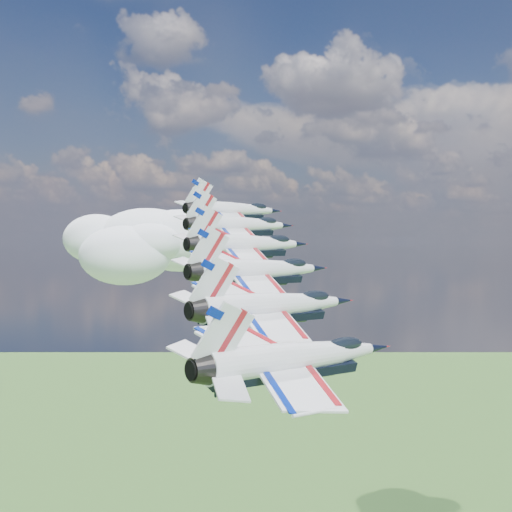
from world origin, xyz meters
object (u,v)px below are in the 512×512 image
Objects in this scene: jet_0 at (236,210)px; jet_4 at (278,305)px; jet_3 at (262,270)px; jet_2 at (251,244)px; jet_1 at (242,225)px; jet_5 at (300,357)px.

jet_0 is 1.00× the size of jet_4.
jet_2 is at bearing 150.07° from jet_3.
jet_1 reaches higher than jet_5.
jet_1 is 33.88m from jet_4.
jet_4 is (22.44, -24.32, -7.26)m from jet_1.
jet_4 is (14.96, -16.21, -4.84)m from jet_2.
jet_4 is 1.00× the size of jet_5.
jet_0 is at bearing 150.07° from jet_5.
jet_0 is at bearing 150.07° from jet_2.
jet_2 is 11.29m from jet_3.
jet_1 is 1.00× the size of jet_4.
jet_3 reaches higher than jet_4.
jet_0 reaches higher than jet_5.
jet_5 is at bearing -29.93° from jet_2.
jet_0 is at bearing 150.07° from jet_3.
jet_3 is at bearing -29.93° from jet_2.
jet_5 is (29.92, -32.43, -9.68)m from jet_1.
jet_1 is 22.58m from jet_3.
jet_1 reaches higher than jet_3.
jet_5 is (7.48, -8.11, -2.42)m from jet_4.
jet_3 is (14.96, -16.21, -4.84)m from jet_1.
jet_0 is at bearing 150.07° from jet_4.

